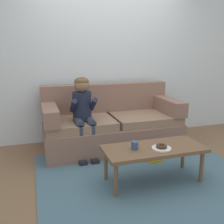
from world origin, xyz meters
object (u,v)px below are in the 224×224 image
(person_child, at_px, (83,109))
(toy_controller, at_px, (155,161))
(mug, at_px, (135,145))
(couch, at_px, (111,125))
(coffee_table, at_px, (154,151))
(donut, at_px, (162,146))

(person_child, bearing_deg, toy_controller, -31.89)
(mug, bearing_deg, person_child, 110.90)
(person_child, bearing_deg, couch, 23.96)
(coffee_table, bearing_deg, person_child, 121.56)
(donut, bearing_deg, toy_controller, 69.29)
(coffee_table, relative_size, person_child, 1.02)
(toy_controller, bearing_deg, mug, -148.13)
(mug, height_order, toy_controller, mug)
(donut, height_order, mug, mug)
(coffee_table, distance_m, person_child, 1.18)
(couch, height_order, donut, couch)
(coffee_table, relative_size, mug, 12.50)
(toy_controller, bearing_deg, couch, 106.81)
(donut, distance_m, mug, 0.29)
(person_child, distance_m, mug, 1.05)
(person_child, relative_size, mug, 12.24)
(coffee_table, distance_m, mug, 0.25)
(coffee_table, bearing_deg, mug, 178.49)
(donut, distance_m, toy_controller, 0.70)
(couch, xyz_separation_m, coffee_table, (0.13, -1.18, 0.03))
(person_child, xyz_separation_m, donut, (0.65, -1.04, -0.22))
(coffee_table, xyz_separation_m, mug, (-0.23, 0.01, 0.09))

